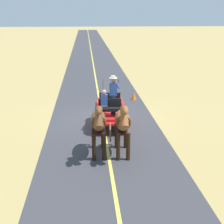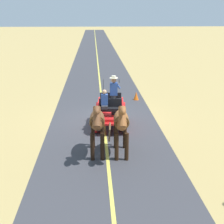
# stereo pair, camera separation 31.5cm
# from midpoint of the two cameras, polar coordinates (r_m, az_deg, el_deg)

# --- Properties ---
(ground_plane) EXTENTS (200.00, 200.00, 0.00)m
(ground_plane) POSITION_cam_midpoint_polar(r_m,az_deg,el_deg) (15.88, -0.95, -1.47)
(ground_plane) COLOR tan
(road_surface) EXTENTS (5.22, 160.00, 0.01)m
(road_surface) POSITION_cam_midpoint_polar(r_m,az_deg,el_deg) (15.88, -0.95, -1.45)
(road_surface) COLOR #38383D
(road_surface) RESTS_ON ground
(road_centre_stripe) EXTENTS (0.12, 160.00, 0.00)m
(road_centre_stripe) POSITION_cam_midpoint_polar(r_m,az_deg,el_deg) (15.88, -0.95, -1.44)
(road_centre_stripe) COLOR #DBCC4C
(road_centre_stripe) RESTS_ON road_surface
(horse_drawn_carriage) EXTENTS (1.57, 4.52, 2.50)m
(horse_drawn_carriage) POSITION_cam_midpoint_polar(r_m,az_deg,el_deg) (14.68, 0.35, 0.26)
(horse_drawn_carriage) COLOR red
(horse_drawn_carriage) RESTS_ON ground
(horse_near_side) EXTENTS (0.62, 2.13, 2.21)m
(horse_near_side) POSITION_cam_midpoint_polar(r_m,az_deg,el_deg) (11.65, 2.45, -1.82)
(horse_near_side) COLOR brown
(horse_near_side) RESTS_ON ground
(horse_off_side) EXTENTS (0.59, 2.13, 2.21)m
(horse_off_side) POSITION_cam_midpoint_polar(r_m,az_deg,el_deg) (11.66, -1.91, -1.81)
(horse_off_side) COLOR brown
(horse_off_side) RESTS_ON ground
(traffic_cone) EXTENTS (0.32, 0.32, 0.50)m
(traffic_cone) POSITION_cam_midpoint_polar(r_m,az_deg,el_deg) (19.51, 4.83, 2.90)
(traffic_cone) COLOR orange
(traffic_cone) RESTS_ON ground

